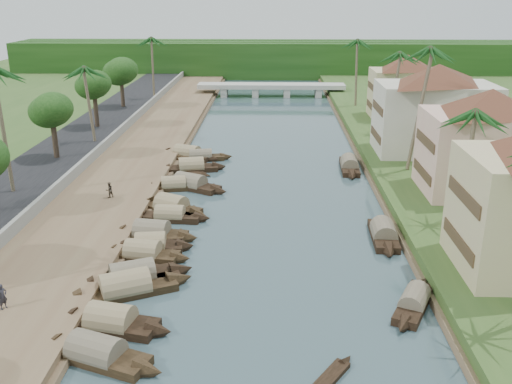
{
  "coord_description": "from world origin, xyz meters",
  "views": [
    {
      "loc": [
        0.34,
        -37.56,
        19.11
      ],
      "look_at": [
        -1.1,
        10.89,
        2.0
      ],
      "focal_mm": 40.0,
      "sensor_mm": 36.0,
      "label": 1
    }
  ],
  "objects_px": {
    "bridge": "(271,87)",
    "sampan_0": "(96,354)",
    "sampan_1": "(111,322)",
    "person_near": "(2,296)"
  },
  "relations": [
    {
      "from": "bridge",
      "to": "sampan_0",
      "type": "height_order",
      "value": "bridge"
    },
    {
      "from": "bridge",
      "to": "sampan_1",
      "type": "bearing_deg",
      "value": -96.54
    },
    {
      "from": "bridge",
      "to": "person_near",
      "type": "bearing_deg",
      "value": -101.33
    },
    {
      "from": "sampan_0",
      "to": "sampan_1",
      "type": "bearing_deg",
      "value": 111.68
    },
    {
      "from": "person_near",
      "to": "bridge",
      "type": "bearing_deg",
      "value": 15.98
    },
    {
      "from": "sampan_1",
      "to": "bridge",
      "type": "bearing_deg",
      "value": 95.94
    },
    {
      "from": "bridge",
      "to": "person_near",
      "type": "height_order",
      "value": "person_near"
    },
    {
      "from": "bridge",
      "to": "sampan_0",
      "type": "relative_size",
      "value": 3.24
    },
    {
      "from": "sampan_0",
      "to": "bridge",
      "type": "bearing_deg",
      "value": 104.6
    },
    {
      "from": "bridge",
      "to": "sampan_1",
      "type": "xyz_separation_m",
      "value": [
        -9.2,
        -80.31,
        -1.3
      ]
    }
  ]
}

